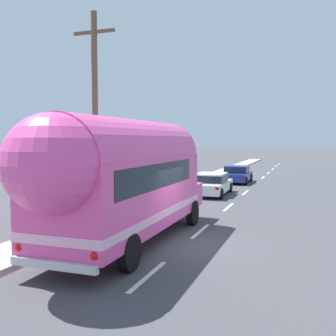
% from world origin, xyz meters
% --- Properties ---
extents(ground_plane, '(300.00, 300.00, 0.00)m').
position_xyz_m(ground_plane, '(0.00, 0.00, 0.00)').
color(ground_plane, '#424247').
extents(lane_markings, '(3.65, 80.00, 0.01)m').
position_xyz_m(lane_markings, '(-2.48, 13.11, 0.00)').
color(lane_markings, silver).
rests_on(lane_markings, ground).
extents(sidewalk_slab, '(1.90, 90.00, 0.15)m').
position_xyz_m(sidewalk_slab, '(-4.47, 10.00, 0.07)').
color(sidewalk_slab, '#9E9B93').
rests_on(sidewalk_slab, ground).
extents(utility_pole, '(1.80, 0.24, 8.50)m').
position_xyz_m(utility_pole, '(-4.32, 1.71, 4.42)').
color(utility_pole, brown).
rests_on(utility_pole, ground).
extents(painted_bus, '(2.61, 10.48, 4.12)m').
position_xyz_m(painted_bus, '(-1.76, -1.01, 2.31)').
color(painted_bus, '#EA4C9E').
rests_on(painted_bus, ground).
extents(car_lead, '(2.05, 4.62, 1.37)m').
position_xyz_m(car_lead, '(-1.85, 11.58, 0.74)').
color(car_lead, white).
rests_on(car_lead, ground).
extents(car_second, '(2.01, 4.27, 1.37)m').
position_xyz_m(car_second, '(-1.51, 19.01, 0.73)').
color(car_second, navy).
rests_on(car_second, ground).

